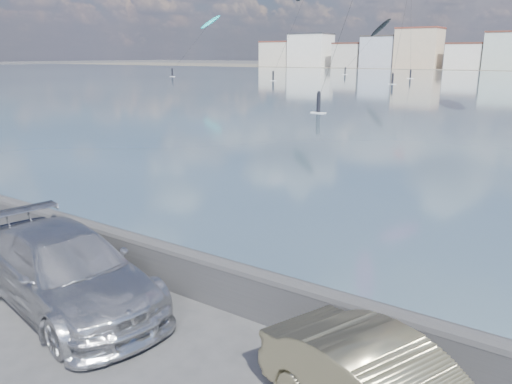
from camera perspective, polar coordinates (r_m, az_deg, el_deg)
ground at (r=9.95m, az=-18.92°, el=-16.64°), size 700.00×700.00×0.00m
seawall at (r=11.24m, az=-8.07°, el=-8.67°), size 400.00×0.36×1.08m
car_silver at (r=11.24m, az=-20.88°, el=-8.33°), size 5.90×3.30×1.62m
kitesurfer_9 at (r=130.84m, az=-5.29°, el=18.70°), size 3.99×16.38×15.15m
kitesurfer_10 at (r=146.50m, az=14.01°, el=17.70°), size 8.77×16.73×14.98m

